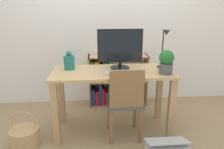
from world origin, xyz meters
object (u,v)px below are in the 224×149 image
at_px(chair, 125,101).
at_px(basket, 25,136).
at_px(vase, 69,61).
at_px(bookshelf, 108,81).
at_px(keyboard, 120,72).
at_px(desk_lamp, 164,45).
at_px(potted_plant, 166,61).
at_px(monitor, 120,48).

relative_size(chair, basket, 2.09).
bearing_deg(vase, bookshelf, 52.42).
height_order(vase, bookshelf, vase).
bearing_deg(vase, keyboard, -19.47).
xyz_separation_m(desk_lamp, basket, (-1.59, -0.28, -0.94)).
height_order(desk_lamp, potted_plant, desk_lamp).
relative_size(potted_plant, bookshelf, 0.30).
xyz_separation_m(keyboard, chair, (0.05, -0.11, -0.29)).
height_order(vase, basket, vase).
xyz_separation_m(chair, bookshelf, (-0.13, 0.95, -0.11)).
bearing_deg(monitor, desk_lamp, -7.40).
bearing_deg(desk_lamp, basket, -169.94).
xyz_separation_m(monitor, bookshelf, (-0.11, 0.65, -0.64)).
xyz_separation_m(keyboard, potted_plant, (0.50, -0.06, 0.13)).
distance_m(desk_lamp, bookshelf, 1.16).
xyz_separation_m(monitor, potted_plant, (0.48, -0.25, -0.11)).
height_order(potted_plant, basket, potted_plant).
distance_m(vase, desk_lamp, 1.12).
bearing_deg(desk_lamp, monitor, 172.60).
relative_size(potted_plant, chair, 0.31).
xyz_separation_m(vase, bookshelf, (0.49, 0.63, -0.49)).
height_order(keyboard, potted_plant, potted_plant).
relative_size(keyboard, basket, 0.90).
relative_size(monitor, basket, 1.28).
relative_size(desk_lamp, bookshelf, 0.52).
xyz_separation_m(vase, potted_plant, (1.08, -0.26, 0.05)).
distance_m(monitor, basket, 1.45).
relative_size(vase, potted_plant, 0.84).
bearing_deg(potted_plant, desk_lamp, 82.71).
height_order(desk_lamp, chair, desk_lamp).
xyz_separation_m(vase, basket, (-0.49, -0.36, -0.75)).
relative_size(monitor, potted_plant, 2.00).
bearing_deg(monitor, bookshelf, 99.60).
xyz_separation_m(desk_lamp, chair, (-0.48, -0.24, -0.57)).
bearing_deg(bookshelf, desk_lamp, -49.36).
relative_size(keyboard, vase, 1.68).
bearing_deg(desk_lamp, chair, -153.58).
xyz_separation_m(monitor, keyboard, (-0.02, -0.19, -0.24)).
height_order(keyboard, vase, vase).
height_order(monitor, bookshelf, monitor).
distance_m(desk_lamp, potted_plant, 0.23).
bearing_deg(bookshelf, monitor, -80.40).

